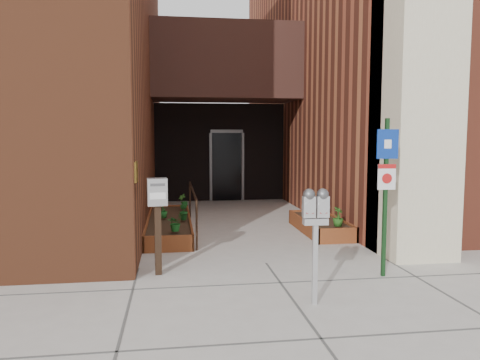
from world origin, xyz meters
name	(u,v)px	position (x,y,z in m)	size (l,w,h in m)	color
ground	(266,263)	(0.00, 0.00, 0.00)	(80.00, 80.00, 0.00)	#9E9991
architecture	(215,34)	(-0.18, 6.89, 4.98)	(20.00, 14.60, 10.00)	brown
planter_left	(169,225)	(-1.55, 2.70, 0.13)	(0.90, 3.60, 0.30)	maroon
planter_right	(320,226)	(1.60, 2.20, 0.13)	(0.80, 2.20, 0.30)	maroon
handrail	(193,196)	(-1.05, 2.65, 0.75)	(0.04, 3.34, 0.90)	black
parking_meter	(316,215)	(0.22, -1.85, 1.09)	(0.32, 0.15, 1.41)	#B7B7BA
sign_post	(386,180)	(1.55, -0.91, 1.40)	(0.31, 0.08, 2.27)	#123315
payment_dropbox	(157,205)	(-1.68, -0.36, 1.02)	(0.30, 0.24, 1.42)	black
shrub_left_a	(175,222)	(-1.42, 1.27, 0.46)	(0.29, 0.29, 0.32)	#1A5E1F
shrub_left_b	(184,211)	(-1.25, 2.39, 0.49)	(0.21, 0.21, 0.38)	#164F1C
shrub_left_c	(163,210)	(-1.67, 2.69, 0.47)	(0.19, 0.19, 0.33)	#1B6121
shrub_left_d	(182,202)	(-1.25, 3.79, 0.48)	(0.19, 0.19, 0.36)	#295E1A
shrub_right_a	(338,217)	(1.66, 1.30, 0.48)	(0.21, 0.21, 0.37)	#235217
shrub_right_b	(319,215)	(1.38, 1.62, 0.46)	(0.17, 0.17, 0.33)	#255D1A
shrub_right_c	(322,205)	(1.85, 2.90, 0.46)	(0.28, 0.28, 0.31)	#275317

